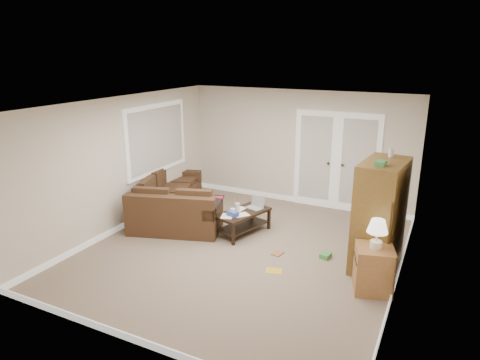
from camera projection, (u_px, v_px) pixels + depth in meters
The scene contains 17 objects.
floor at pixel (243, 250), 7.32m from camera, with size 5.50×5.50×0.00m, color gray.
ceiling at pixel (243, 104), 6.60m from camera, with size 5.00×5.50×0.02m, color silver.
wall_left at pixel (124, 164), 8.02m from camera, with size 0.02×5.50×2.50m, color silver.
wall_right at pixel (406, 204), 5.90m from camera, with size 0.02×5.50×2.50m, color silver.
wall_back at pixel (298, 148), 9.32m from camera, with size 5.00×0.02×2.50m, color silver.
wall_front at pixel (131, 248), 4.60m from camera, with size 5.00×0.02×2.50m, color silver.
baseboards at pixel (243, 248), 7.31m from camera, with size 5.00×5.50×0.10m, color white, non-canonical shape.
french_doors at pixel (336, 162), 8.99m from camera, with size 1.80×0.05×2.13m.
window_left at pixel (157, 139), 8.78m from camera, with size 0.05×1.92×1.42m.
sectional_sofa at pixel (172, 204), 8.65m from camera, with size 2.41×2.71×0.80m.
coffee_table at pixel (243, 221), 7.96m from camera, with size 0.81×1.17×0.72m.
tv_armoire at pixel (380, 215), 6.56m from camera, with size 0.69×1.12×1.85m.
side_cabinet at pixel (374, 265), 6.01m from camera, with size 0.63×0.63×1.08m.
space_heater at pixel (370, 211), 8.67m from camera, with size 0.13×0.11×0.34m, color silver.
floor_magazine at pixel (274, 271), 6.64m from camera, with size 0.25×0.20×0.01m, color gold.
floor_greenbox at pixel (326, 255), 7.06m from camera, with size 0.14×0.19×0.08m, color #3F8C43.
floor_book at pixel (274, 252), 7.25m from camera, with size 0.15×0.21×0.02m, color brown.
Camera 1 is at (2.91, -5.98, 3.29)m, focal length 32.00 mm.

